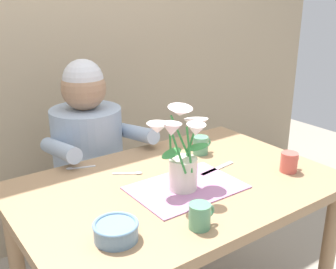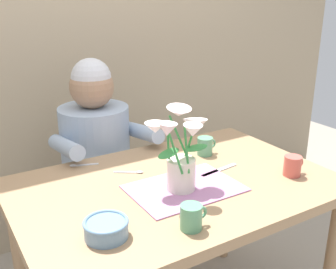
{
  "view_description": "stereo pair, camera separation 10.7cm",
  "coord_description": "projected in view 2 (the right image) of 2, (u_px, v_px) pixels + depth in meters",
  "views": [
    {
      "loc": [
        -0.84,
        -1.11,
        1.43
      ],
      "look_at": [
        -0.0,
        0.05,
        0.92
      ],
      "focal_mm": 43.33,
      "sensor_mm": 36.0,
      "label": 1
    },
    {
      "loc": [
        -0.75,
        -1.17,
        1.43
      ],
      "look_at": [
        -0.0,
        0.05,
        0.92
      ],
      "focal_mm": 43.33,
      "sensor_mm": 36.0,
      "label": 2
    }
  ],
  "objects": [
    {
      "name": "wood_panel_backdrop",
      "position": [
        73.0,
        25.0,
        2.21
      ],
      "size": [
        4.0,
        0.1,
        2.5
      ],
      "primitive_type": "cube",
      "color": "tan",
      "rests_on": "ground_plane"
    },
    {
      "name": "dining_table",
      "position": [
        176.0,
        205.0,
        1.57
      ],
      "size": [
        1.2,
        0.8,
        0.74
      ],
      "color": "#9E7A56",
      "rests_on": "ground_plane"
    },
    {
      "name": "seated_person",
      "position": [
        97.0,
        171.0,
        2.05
      ],
      "size": [
        0.45,
        0.47,
        1.14
      ],
      "rotation": [
        0.0,
        0.0,
        0.08
      ],
      "color": "#4C4C56",
      "rests_on": "ground_plane"
    },
    {
      "name": "striped_placemat",
      "position": [
        184.0,
        188.0,
        1.49
      ],
      "size": [
        0.4,
        0.28,
        0.0
      ],
      "primitive_type": "cube",
      "color": "#B275A3",
      "rests_on": "dining_table"
    },
    {
      "name": "flower_vase",
      "position": [
        181.0,
        151.0,
        1.43
      ],
      "size": [
        0.26,
        0.2,
        0.31
      ],
      "color": "silver",
      "rests_on": "dining_table"
    },
    {
      "name": "ceramic_bowl",
      "position": [
        106.0,
        228.0,
        1.19
      ],
      "size": [
        0.14,
        0.14,
        0.06
      ],
      "color": "#6689A8",
      "rests_on": "dining_table"
    },
    {
      "name": "dinner_knife",
      "position": [
        219.0,
        170.0,
        1.64
      ],
      "size": [
        0.19,
        0.04,
        0.0
      ],
      "primitive_type": "cube",
      "rotation": [
        0.0,
        0.0,
        0.14
      ],
      "color": "silver",
      "rests_on": "dining_table"
    },
    {
      "name": "tea_cup",
      "position": [
        205.0,
        146.0,
        1.79
      ],
      "size": [
        0.09,
        0.07,
        0.08
      ],
      "color": "#569970",
      "rests_on": "dining_table"
    },
    {
      "name": "coffee_cup",
      "position": [
        293.0,
        166.0,
        1.59
      ],
      "size": [
        0.09,
        0.07,
        0.08
      ],
      "color": "#CC564C",
      "rests_on": "dining_table"
    },
    {
      "name": "ceramic_mug",
      "position": [
        192.0,
        217.0,
        1.23
      ],
      "size": [
        0.09,
        0.07,
        0.08
      ],
      "color": "#569970",
      "rests_on": "dining_table"
    },
    {
      "name": "spoon_0",
      "position": [
        79.0,
        165.0,
        1.68
      ],
      "size": [
        0.12,
        0.05,
        0.01
      ],
      "color": "silver",
      "rests_on": "dining_table"
    },
    {
      "name": "spoon_1",
      "position": [
        133.0,
        172.0,
        1.62
      ],
      "size": [
        0.11,
        0.08,
        0.01
      ],
      "color": "silver",
      "rests_on": "dining_table"
    }
  ]
}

